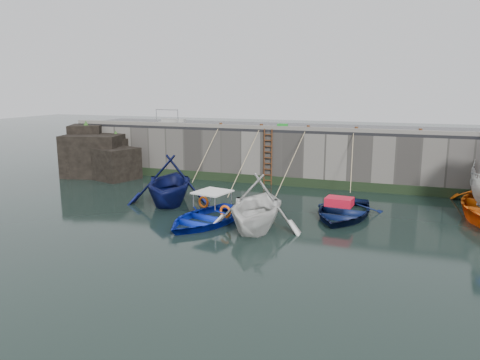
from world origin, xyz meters
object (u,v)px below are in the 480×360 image
(bollard_a, at_px, (221,125))
(bollard_c, at_px, (308,128))
(ladder, at_px, (268,157))
(bollard_d, at_px, (356,129))
(boat_near_blue, at_px, (206,222))
(bollard_e, at_px, (420,131))
(fish_crate, at_px, (283,127))
(boat_near_white, at_px, (170,202))
(boat_near_navy, at_px, (343,216))
(boat_near_blacktrim, at_px, (256,227))
(bollard_b, at_px, (261,126))

(bollard_a, xyz_separation_m, bollard_c, (5.20, 0.00, 0.00))
(ladder, bearing_deg, bollard_d, 4.00)
(boat_near_blue, distance_m, bollard_a, 9.48)
(boat_near_blue, distance_m, bollard_e, 12.28)
(fish_crate, height_order, bollard_a, fish_crate)
(boat_near_white, xyz_separation_m, bollard_a, (0.29, 5.93, 3.30))
(bollard_e, bearing_deg, fish_crate, 178.98)
(boat_near_white, distance_m, fish_crate, 7.98)
(bollard_a, bearing_deg, bollard_e, 0.00)
(boat_near_navy, relative_size, bollard_c, 16.48)
(boat_near_navy, xyz_separation_m, bollard_d, (-0.17, 5.53, 3.30))
(fish_crate, xyz_separation_m, bollard_d, (4.09, -0.13, -0.02))
(boat_near_navy, relative_size, fish_crate, 7.99)
(boat_near_blue, bearing_deg, fish_crate, 95.93)
(boat_near_blacktrim, distance_m, bollard_d, 9.48)
(ladder, bearing_deg, bollard_b, 146.14)
(bollard_b, height_order, bollard_e, same)
(bollard_a, bearing_deg, boat_near_blacktrim, -59.60)
(boat_near_blacktrim, xyz_separation_m, fish_crate, (-1.22, 8.54, 3.32))
(boat_near_white, xyz_separation_m, boat_near_navy, (8.26, 0.39, 0.00))
(boat_near_blue, height_order, bollard_a, bollard_a)
(ladder, relative_size, bollard_c, 11.43)
(bollard_a, bearing_deg, bollard_d, 0.00)
(bollard_a, relative_size, bollard_c, 1.00)
(ladder, relative_size, bollard_b, 11.43)
(ladder, relative_size, bollard_d, 11.43)
(ladder, xyz_separation_m, bollard_e, (8.00, 0.34, 1.71))
(boat_near_navy, xyz_separation_m, bollard_b, (-5.47, 5.53, 3.30))
(boat_near_white, distance_m, bollard_a, 6.79)
(boat_near_blacktrim, relative_size, fish_crate, 8.08)
(bollard_a, height_order, bollard_e, same)
(ladder, bearing_deg, bollard_e, 2.40)
(boat_near_blue, height_order, boat_near_navy, boat_near_navy)
(bollard_c, bearing_deg, boat_near_white, -132.82)
(boat_near_navy, bearing_deg, boat_near_blacktrim, -131.59)
(boat_near_navy, distance_m, bollard_b, 8.45)
(boat_near_blacktrim, height_order, bollard_a, bollard_a)
(ladder, bearing_deg, boat_near_blacktrim, -76.53)
(boat_near_blacktrim, height_order, bollard_e, bollard_e)
(bollard_b, bearing_deg, boat_near_blacktrim, -73.86)
(boat_near_blacktrim, xyz_separation_m, bollard_c, (0.27, 8.41, 3.30))
(fish_crate, distance_m, bollard_d, 4.09)
(boat_near_blue, distance_m, bollard_c, 9.41)
(boat_near_blue, xyz_separation_m, bollard_a, (-2.73, 8.46, 3.30))
(boat_near_white, relative_size, fish_crate, 8.60)
(bollard_a, bearing_deg, boat_near_navy, -34.77)
(boat_near_blacktrim, bearing_deg, bollard_e, 48.73)
(bollard_c, bearing_deg, boat_near_navy, -63.40)
(bollard_b, distance_m, bollard_e, 8.50)
(boat_near_blue, height_order, fish_crate, fish_crate)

